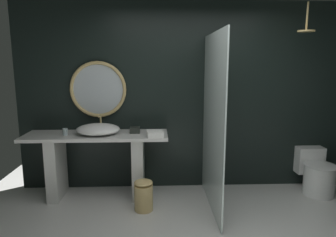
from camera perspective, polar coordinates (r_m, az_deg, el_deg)
The scene contains 11 objects.
back_wall_panel at distance 4.33m, azimuth 4.26°, elevation 4.02°, with size 4.80×0.10×2.60m, color black.
vanity_counter at distance 4.19m, azimuth -13.08°, elevation -7.26°, with size 1.86×0.56×0.86m.
vessel_sink at distance 4.05m, azimuth -12.93°, elevation -1.97°, with size 0.56×0.46×0.23m.
tumbler_cup at distance 4.14m, azimuth -18.67°, elevation -2.37°, with size 0.06×0.06×0.09m, color silver.
tissue_box at distance 4.07m, azimuth -6.21°, elevation -2.16°, with size 0.13×0.12×0.07m, color #282D28.
round_wall_mirror at distance 4.27m, azimuth -12.92°, elevation 5.32°, with size 0.77×0.05×0.77m.
shower_glass_panel at distance 3.70m, azimuth 8.38°, elevation -0.88°, with size 0.02×1.32×2.12m, color silver.
rain_shower_head at distance 4.22m, azimuth 24.42°, elevation 15.09°, with size 0.20×0.20×0.35m.
toilet at distance 4.75m, azimuth 25.96°, elevation -9.22°, with size 0.42×0.63×0.59m.
waste_bin at distance 3.83m, azimuth -4.58°, elevation -14.04°, with size 0.23×0.23×0.39m.
folded_hand_towel at distance 3.84m, azimuth -2.42°, elevation -2.88°, with size 0.20×0.19×0.08m, color white.
Camera 1 is at (-0.49, -2.37, 1.78)m, focal length 32.62 mm.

